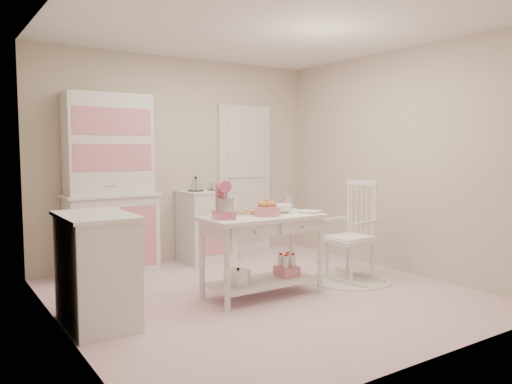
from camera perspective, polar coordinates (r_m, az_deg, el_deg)
room_shell at (r=4.87m, az=1.00°, el=7.34°), size 3.84×3.84×2.62m
door at (r=6.96m, az=-1.30°, el=1.46°), size 0.82×0.05×2.04m
hutch at (r=5.94m, az=-16.29°, el=0.85°), size 1.06×0.50×2.08m
stove at (r=6.42m, az=-5.73°, el=-3.88°), size 0.62×0.57×0.92m
base_cabinet at (r=4.33m, az=-17.76°, el=-8.44°), size 0.54×0.84×0.92m
lace_rug at (r=5.69m, az=10.60°, el=-9.77°), size 0.92×0.92×0.01m
rocking_chair at (r=5.58m, az=10.69°, el=-4.36°), size 0.57×0.78×1.10m
work_table at (r=4.93m, az=0.74°, el=-7.30°), size 1.20×0.60×0.80m
stand_mixer at (r=4.63m, az=-3.69°, el=-0.95°), size 0.28×0.33×0.34m
cookie_tray at (r=4.92m, az=-1.88°, el=-2.48°), size 0.34×0.24×0.02m
bread_basket at (r=4.82m, az=1.27°, el=-2.20°), size 0.25×0.25×0.09m
mixing_bowl at (r=5.07m, az=2.66°, el=-1.90°), size 0.26×0.26×0.08m
metal_pitcher at (r=5.23m, az=3.74°, el=-1.20°), size 0.10×0.10×0.17m
recipe_book at (r=5.03m, az=5.76°, el=-2.32°), size 0.23×0.26×0.02m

